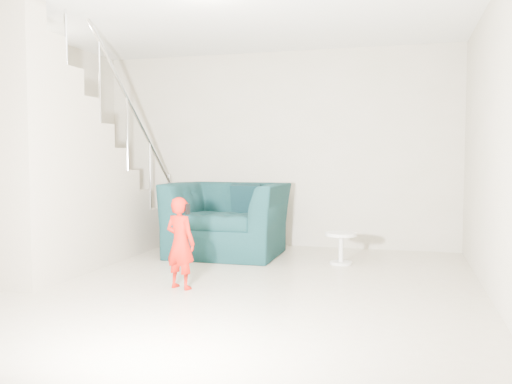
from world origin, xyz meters
The scene contains 10 objects.
floor centered at (0.00, 0.00, 0.00)m, with size 5.50×5.50×0.00m, color tan.
back_wall centered at (0.00, 2.75, 1.35)m, with size 5.00×5.00×0.00m, color #A29C84.
right_wall centered at (2.50, 0.00, 1.35)m, with size 5.50×5.50×0.00m, color #A29C84.
armchair centered at (-0.40, 1.85, 0.46)m, with size 1.41×1.23×0.91m, color black.
toddler centered at (-0.27, 0.03, 0.43)m, with size 0.32×0.21×0.87m, color #931304.
side_table centered at (1.06, 1.62, 0.25)m, with size 0.37×0.37×0.37m.
staircase centered at (-2.00, 0.55, 0.95)m, with size 1.02×3.03×3.62m.
cushion centered at (-0.22, 2.07, 0.70)m, with size 0.40×0.11×0.38m, color black.
throw centered at (-1.01, 1.90, 0.57)m, with size 0.04×0.43×0.49m, color black.
phone centered at (-0.19, 0.02, 0.76)m, with size 0.02×0.05×0.10m, color black.
Camera 1 is at (1.75, -4.65, 1.24)m, focal length 38.00 mm.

